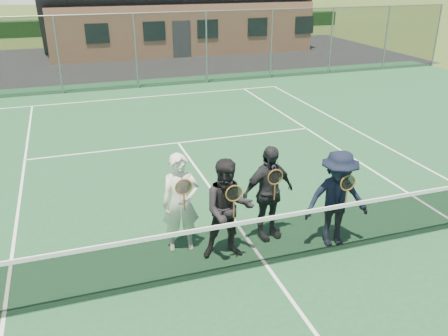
{
  "coord_description": "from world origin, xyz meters",
  "views": [
    {
      "loc": [
        -2.83,
        -6.16,
        4.69
      ],
      "look_at": [
        -0.25,
        1.5,
        1.25
      ],
      "focal_mm": 38.0,
      "sensor_mm": 36.0,
      "label": 1
    }
  ],
  "objects_px": {
    "player_a": "(181,203)",
    "player_b": "(228,210)",
    "player_c": "(268,193)",
    "player_d": "(337,199)",
    "tennis_net": "(267,239)"
  },
  "relations": [
    {
      "from": "player_b",
      "to": "player_c",
      "type": "height_order",
      "value": "same"
    },
    {
      "from": "tennis_net",
      "to": "player_a",
      "type": "height_order",
      "value": "player_a"
    },
    {
      "from": "player_b",
      "to": "player_c",
      "type": "distance_m",
      "value": 0.97
    },
    {
      "from": "player_d",
      "to": "player_c",
      "type": "bearing_deg",
      "value": 149.94
    },
    {
      "from": "player_a",
      "to": "player_c",
      "type": "xyz_separation_m",
      "value": [
        1.6,
        -0.12,
        -0.0
      ]
    },
    {
      "from": "tennis_net",
      "to": "player_d",
      "type": "bearing_deg",
      "value": 10.86
    },
    {
      "from": "player_d",
      "to": "player_a",
      "type": "bearing_deg",
      "value": 164.67
    },
    {
      "from": "tennis_net",
      "to": "player_a",
      "type": "xyz_separation_m",
      "value": [
        -1.21,
        1.0,
        0.38
      ]
    },
    {
      "from": "player_b",
      "to": "player_d",
      "type": "relative_size",
      "value": 1.0
    },
    {
      "from": "player_a",
      "to": "player_c",
      "type": "height_order",
      "value": "same"
    },
    {
      "from": "player_c",
      "to": "player_d",
      "type": "xyz_separation_m",
      "value": [
        1.05,
        -0.61,
        -0.0
      ]
    },
    {
      "from": "player_a",
      "to": "player_b",
      "type": "xyz_separation_m",
      "value": [
        0.7,
        -0.49,
        -0.0
      ]
    },
    {
      "from": "tennis_net",
      "to": "player_b",
      "type": "relative_size",
      "value": 6.49
    },
    {
      "from": "tennis_net",
      "to": "player_c",
      "type": "bearing_deg",
      "value": 66.64
    },
    {
      "from": "tennis_net",
      "to": "player_a",
      "type": "bearing_deg",
      "value": 140.46
    }
  ]
}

